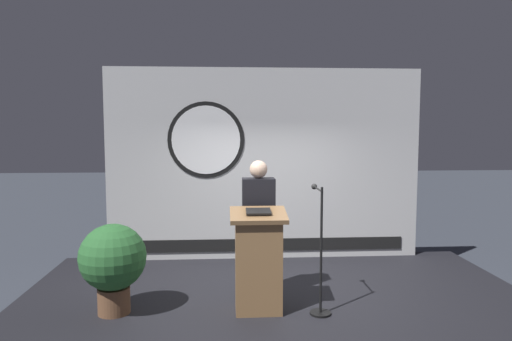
% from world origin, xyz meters
% --- Properties ---
extents(ground_plane, '(40.00, 40.00, 0.00)m').
position_xyz_m(ground_plane, '(0.00, 0.00, 0.00)').
color(ground_plane, '#383D47').
extents(stage_platform, '(6.40, 4.00, 0.30)m').
position_xyz_m(stage_platform, '(0.00, 0.00, 0.15)').
color(stage_platform, black).
rests_on(stage_platform, ground).
extents(banner_display, '(4.99, 0.12, 3.04)m').
position_xyz_m(banner_display, '(-0.03, 1.85, 1.82)').
color(banner_display, silver).
rests_on(banner_display, stage_platform).
extents(podium, '(0.64, 0.50, 1.19)m').
position_xyz_m(podium, '(-0.26, -0.36, 0.88)').
color(podium, olive).
rests_on(podium, stage_platform).
extents(speaker_person, '(0.40, 0.26, 1.70)m').
position_xyz_m(speaker_person, '(-0.22, 0.12, 1.17)').
color(speaker_person, black).
rests_on(speaker_person, stage_platform).
extents(microphone_stand, '(0.24, 0.60, 1.45)m').
position_xyz_m(microphone_stand, '(0.44, -0.45, 0.82)').
color(microphone_stand, black).
rests_on(microphone_stand, stage_platform).
extents(potted_plant, '(0.75, 0.75, 1.02)m').
position_xyz_m(potted_plant, '(-1.90, -0.33, 0.91)').
color(potted_plant, brown).
rests_on(potted_plant, stage_platform).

